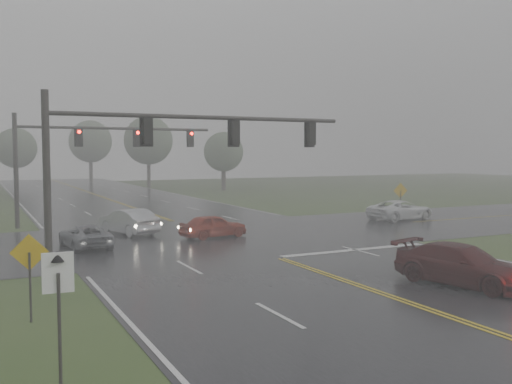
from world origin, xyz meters
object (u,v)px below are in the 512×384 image
car_grey (85,248)px  pickup_white (400,220)px  sedan_silver (129,234)px  signal_gantry_near (151,148)px  sedan_maroon (462,285)px  signal_gantry_far (82,148)px  sedan_red (213,238)px

car_grey → pickup_white: size_ratio=0.82×
sedan_silver → signal_gantry_near: (-1.80, -11.34, 5.11)m
sedan_maroon → signal_gantry_far: size_ratio=0.38×
car_grey → signal_gantry_far: bearing=-104.7°
sedan_silver → signal_gantry_far: bearing=-91.0°
car_grey → pickup_white: pickup_white is taller
sedan_maroon → signal_gantry_near: signal_gantry_near is taller
sedan_silver → signal_gantry_near: bearing=64.3°
car_grey → signal_gantry_far: size_ratio=0.32×
sedan_red → pickup_white: pickup_white is taller
signal_gantry_near → signal_gantry_far: 17.24m
sedan_red → signal_gantry_far: (-5.72, 9.45, 5.26)m
signal_gantry_far → signal_gantry_near: bearing=-90.5°
sedan_silver → signal_gantry_near: 12.56m
sedan_maroon → signal_gantry_far: (-9.53, 24.57, 5.26)m
sedan_maroon → signal_gantry_far: bearing=96.6°
car_grey → pickup_white: 22.87m
sedan_red → pickup_white: size_ratio=0.77×
sedan_red → signal_gantry_far: size_ratio=0.29×
sedan_red → sedan_silver: 5.40m
sedan_silver → pickup_white: size_ratio=0.90×
car_grey → sedan_maroon: bearing=121.1°
car_grey → pickup_white: bearing=179.8°
signal_gantry_near → signal_gantry_far: bearing=89.5°
sedan_silver → car_grey: (-3.21, -3.81, 0.00)m
sedan_red → sedan_maroon: bearing=-173.8°
sedan_red → sedan_silver: bearing=40.9°
pickup_white → signal_gantry_near: signal_gantry_near is taller
signal_gantry_far → car_grey: bearing=-99.1°
pickup_white → signal_gantry_far: (-21.22, 7.55, 5.26)m
sedan_maroon → sedan_silver: sedan_silver is taller
sedan_silver → signal_gantry_near: signal_gantry_near is taller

